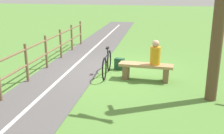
{
  "coord_description": "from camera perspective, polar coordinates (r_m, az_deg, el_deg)",
  "views": [
    {
      "loc": [
        -2.06,
        8.22,
        2.61
      ],
      "look_at": [
        -0.47,
        2.23,
        0.8
      ],
      "focal_mm": 42.3,
      "sensor_mm": 36.0,
      "label": 1
    }
  ],
  "objects": [
    {
      "name": "path_centre_line",
      "position": [
        5.9,
        -20.42,
        -10.88
      ],
      "size": [
        3.17,
        31.86,
        0.0
      ],
      "primitive_type": "cube",
      "rotation": [
        0.0,
        0.0,
        0.1
      ],
      "color": "silver",
      "rests_on": "paved_path"
    },
    {
      "name": "tree_far_left",
      "position": [
        6.55,
        22.28,
        11.41
      ],
      "size": [
        0.9,
        0.91,
        4.87
      ],
      "color": "brown",
      "rests_on": "ground_plane"
    },
    {
      "name": "backpack",
      "position": [
        8.97,
        1.62,
        0.64
      ],
      "size": [
        0.33,
        0.26,
        0.4
      ],
      "rotation": [
        0.0,
        0.0,
        3.03
      ],
      "color": "#1E4C2D",
      "rests_on": "ground_plane"
    },
    {
      "name": "bench",
      "position": [
        7.96,
        7.31,
        -0.45
      ],
      "size": [
        1.6,
        0.42,
        0.5
      ],
      "rotation": [
        0.0,
        0.0,
        -0.0
      ],
      "color": "#A88456",
      "rests_on": "ground_plane"
    },
    {
      "name": "paved_path",
      "position": [
        5.91,
        -20.41,
        -10.97
      ],
      "size": [
        5.45,
        36.03,
        0.02
      ],
      "primitive_type": "cube",
      "rotation": [
        0.0,
        0.0,
        0.1
      ],
      "color": "#565454",
      "rests_on": "ground_plane"
    },
    {
      "name": "bicycle",
      "position": [
        8.35,
        -1.12,
        0.68
      ],
      "size": [
        0.25,
        1.68,
        0.88
      ],
      "rotation": [
        0.0,
        0.0,
        1.7
      ],
      "color": "black",
      "rests_on": "ground_plane"
    },
    {
      "name": "person_seated",
      "position": [
        7.81,
        9.35,
        2.82
      ],
      "size": [
        0.3,
        0.3,
        0.73
      ],
      "rotation": [
        0.0,
        0.0,
        -0.0
      ],
      "color": "orange",
      "rests_on": "bench"
    },
    {
      "name": "ground_plane",
      "position": [
        8.87,
        0.75,
        -0.86
      ],
      "size": [
        80.0,
        80.0,
        0.0
      ],
      "primitive_type": "plane",
      "color": "#548438"
    },
    {
      "name": "fence_roadside",
      "position": [
        8.03,
        -18.04,
        1.47
      ],
      "size": [
        1.2,
        11.5,
        1.15
      ],
      "rotation": [
        0.0,
        0.0,
        1.67
      ],
      "color": "brown",
      "rests_on": "ground_plane"
    }
  ]
}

